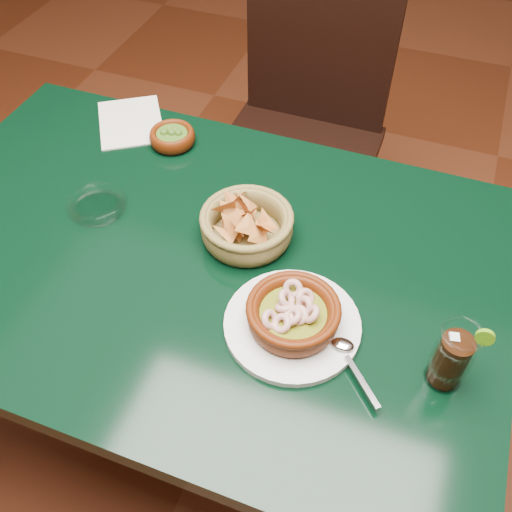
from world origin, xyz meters
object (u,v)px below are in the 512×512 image
(shrimp_plate, at_px, (293,317))
(cola_drink, at_px, (452,357))
(dining_table, at_px, (195,283))
(chip_basket, at_px, (246,225))
(dining_chair, at_px, (302,131))

(shrimp_plate, distance_m, cola_drink, 0.26)
(dining_table, relative_size, cola_drink, 8.23)
(dining_table, relative_size, chip_basket, 5.69)
(chip_basket, height_order, cola_drink, cola_drink)
(dining_table, distance_m, chip_basket, 0.17)
(dining_chair, height_order, cola_drink, dining_chair)
(dining_chair, bearing_deg, shrimp_plate, -74.52)
(dining_table, bearing_deg, chip_basket, 38.55)
(dining_table, xyz_separation_m, shrimp_plate, (0.24, -0.10, 0.13))
(chip_basket, relative_size, cola_drink, 1.45)
(dining_chair, height_order, shrimp_plate, dining_chair)
(dining_table, distance_m, shrimp_plate, 0.29)
(dining_chair, height_order, chip_basket, dining_chair)
(dining_table, distance_m, dining_chair, 0.72)
(dining_table, relative_size, shrimp_plate, 4.13)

